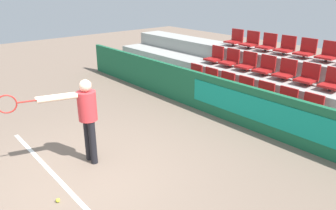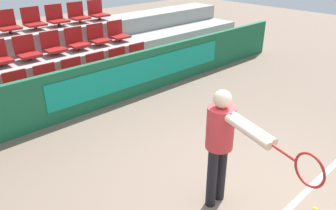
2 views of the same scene
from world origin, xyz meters
TOP-DOWN VIEW (x-y plane):
  - ground_plane at (0.00, 0.00)m, footprint 30.00×30.00m
  - barrier_wall at (0.04, 3.99)m, footprint 12.67×0.14m
  - bleacher_tier_front at (0.00, 4.52)m, footprint 12.27×0.91m
  - bleacher_tier_middle at (0.00, 5.44)m, footprint 12.27×0.91m
  - bleacher_tier_back at (0.00, 6.35)m, footprint 12.27×0.91m
  - stadium_chair_1 at (-1.20, 4.65)m, footprint 0.45×0.44m
  - stadium_chair_2 at (-0.60, 4.65)m, footprint 0.45×0.44m
  - stadium_chair_3 at (0.00, 4.65)m, footprint 0.45×0.44m
  - stadium_chair_4 at (0.60, 4.65)m, footprint 0.45×0.44m
  - stadium_chair_5 at (1.20, 4.65)m, footprint 0.45×0.44m
  - stadium_chair_6 at (1.80, 4.65)m, footprint 0.45×0.44m
  - stadium_chair_9 at (-0.60, 5.56)m, footprint 0.45×0.44m
  - stadium_chair_10 at (0.00, 5.56)m, footprint 0.45×0.44m
  - stadium_chair_11 at (0.60, 5.56)m, footprint 0.45×0.44m
  - stadium_chair_12 at (1.20, 5.56)m, footprint 0.45×0.44m
  - stadium_chair_13 at (1.80, 5.56)m, footprint 0.45×0.44m
  - stadium_chair_16 at (-0.60, 6.48)m, footprint 0.45×0.44m
  - stadium_chair_17 at (0.00, 6.48)m, footprint 0.45×0.44m
  - stadium_chair_18 at (0.60, 6.48)m, footprint 0.45×0.44m
  - stadium_chair_19 at (1.20, 6.48)m, footprint 0.45×0.44m
  - stadium_chair_20 at (1.80, 6.48)m, footprint 0.45×0.44m
  - tennis_player at (-0.31, 0.38)m, footprint 0.58×1.56m
  - tennis_ball at (0.50, -0.56)m, footprint 0.07×0.07m

SIDE VIEW (x-z plane):
  - ground_plane at x=0.00m, z-range 0.00..0.00m
  - tennis_ball at x=0.50m, z-range 0.00..0.07m
  - bleacher_tier_front at x=0.00m, z-range 0.00..0.43m
  - bleacher_tier_middle at x=0.00m, z-range 0.00..0.86m
  - barrier_wall at x=0.04m, z-range 0.00..1.01m
  - stadium_chair_1 at x=-1.20m, z-range 0.38..0.90m
  - stadium_chair_2 at x=-0.60m, z-range 0.38..0.90m
  - stadium_chair_3 at x=0.00m, z-range 0.38..0.90m
  - stadium_chair_4 at x=0.60m, z-range 0.38..0.90m
  - stadium_chair_5 at x=1.20m, z-range 0.38..0.90m
  - stadium_chair_6 at x=1.80m, z-range 0.38..0.90m
  - bleacher_tier_back at x=0.00m, z-range 0.00..1.30m
  - tennis_player at x=-0.31m, z-range 0.21..1.82m
  - stadium_chair_9 at x=-0.60m, z-range 0.81..1.33m
  - stadium_chair_10 at x=0.00m, z-range 0.81..1.33m
  - stadium_chair_11 at x=0.60m, z-range 0.81..1.33m
  - stadium_chair_12 at x=1.20m, z-range 0.81..1.33m
  - stadium_chair_13 at x=1.80m, z-range 0.81..1.33m
  - stadium_chair_16 at x=-0.60m, z-range 1.24..1.76m
  - stadium_chair_17 at x=0.00m, z-range 1.24..1.76m
  - stadium_chair_18 at x=0.60m, z-range 1.24..1.76m
  - stadium_chair_19 at x=1.20m, z-range 1.24..1.76m
  - stadium_chair_20 at x=1.80m, z-range 1.24..1.76m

